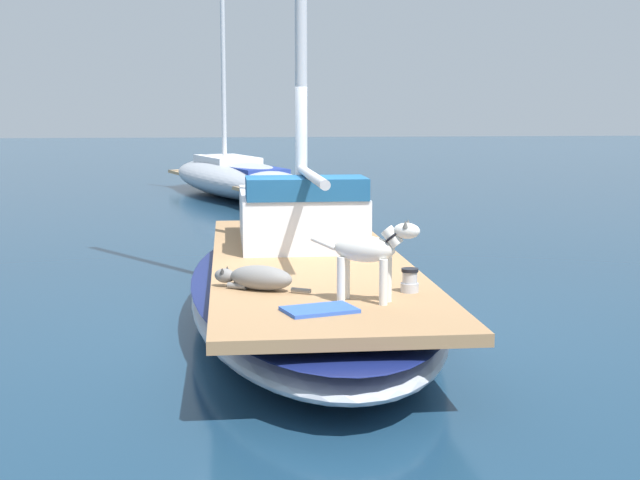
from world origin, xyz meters
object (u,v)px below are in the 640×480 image
coiled_rope (260,275)px  deck_towel (319,310)px  dog_grey (257,278)px  dog_white (370,252)px  moored_boat_far_astern (235,177)px  deck_winch (410,281)px  sailboat_main (309,288)px

coiled_rope → deck_towel: bearing=-75.2°
dog_grey → coiled_rope: size_ratio=2.65×
dog_white → moored_boat_far_astern: 15.61m
dog_white → deck_winch: bearing=40.4°
coiled_rope → moored_boat_far_astern: (0.11, 14.37, -0.17)m
dog_white → moored_boat_far_astern: bearing=92.7°
sailboat_main → deck_winch: size_ratio=34.62×
sailboat_main → deck_towel: 2.51m
dog_white → dog_grey: size_ratio=1.02×
sailboat_main → coiled_rope: coiled_rope is taller
dog_grey → moored_boat_far_astern: moored_boat_far_astern is taller
deck_towel → moored_boat_far_astern: (-0.29, 15.87, -0.16)m
dog_grey → moored_boat_far_astern: bearing=89.4°
dog_white → sailboat_main: bearing=97.1°
sailboat_main → moored_boat_far_astern: (-0.47, 13.39, 0.18)m
coiled_rope → moored_boat_far_astern: bearing=89.6°
dog_white → deck_winch: size_ratio=4.18×
coiled_rope → moored_boat_far_astern: 14.38m
dog_white → coiled_rope: dog_white is taller
deck_towel → sailboat_main: bearing=85.8°
sailboat_main → dog_grey: (-0.63, -1.57, 0.43)m
coiled_rope → sailboat_main: bearing=59.6°
dog_grey → deck_winch: dog_grey is taller
deck_winch → deck_towel: bearing=-143.4°
moored_boat_far_astern → deck_towel: bearing=-89.0°
dog_grey → coiled_rope: bearing=85.0°
dog_grey → moored_boat_far_astern: size_ratio=0.11×
sailboat_main → dog_grey: 1.74m
deck_towel → dog_white: bearing=32.8°
sailboat_main → moored_boat_far_astern: 13.40m
dog_grey → coiled_rope: (0.05, 0.58, -0.08)m
deck_winch → deck_towel: size_ratio=0.38×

